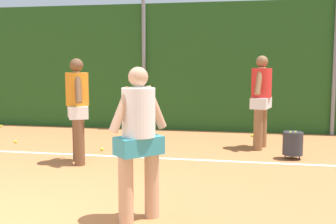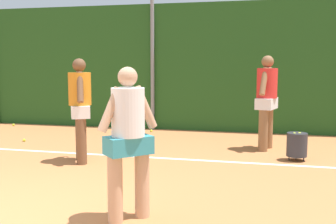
% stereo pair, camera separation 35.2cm
% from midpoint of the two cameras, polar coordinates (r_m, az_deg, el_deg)
% --- Properties ---
extents(ground_plane, '(27.40, 27.40, 0.00)m').
position_cam_midpoint_polar(ground_plane, '(6.61, -12.05, -8.67)').
color(ground_plane, '#C67542').
extents(hedge_fence_backdrop, '(16.20, 0.25, 3.24)m').
position_cam_midpoint_polar(hedge_fence_backdrop, '(11.01, -0.97, 6.14)').
color(hedge_fence_backdrop, '#23511E').
rests_on(hedge_fence_backdrop, ground_plane).
extents(fence_post_center, '(0.10, 0.10, 3.46)m').
position_cam_midpoint_polar(fence_post_center, '(10.84, -1.21, 6.71)').
color(fence_post_center, gray).
rests_on(fence_post_center, ground_plane).
extents(court_baseline_paint, '(11.84, 0.10, 0.01)m').
position_cam_midpoint_polar(court_baseline_paint, '(7.98, -7.19, -5.86)').
color(court_baseline_paint, white).
rests_on(court_baseline_paint, ground_plane).
extents(player_foreground_near, '(0.56, 0.56, 1.70)m').
position_cam_midpoint_polar(player_foreground_near, '(4.55, -3.26, -3.19)').
color(player_foreground_near, tan).
rests_on(player_foreground_near, ground_plane).
extents(player_midcourt, '(0.53, 0.73, 1.82)m').
position_cam_midpoint_polar(player_midcourt, '(7.37, -10.61, 1.01)').
color(player_midcourt, brown).
rests_on(player_midcourt, ground_plane).
extents(player_backcourt_far, '(0.45, 0.77, 1.88)m').
position_cam_midpoint_polar(player_backcourt_far, '(8.55, 14.51, 1.97)').
color(player_backcourt_far, '#8C603D').
rests_on(player_backcourt_far, ground_plane).
extents(ball_hopper, '(0.36, 0.36, 0.51)m').
position_cam_midpoint_polar(ball_hopper, '(7.84, 18.48, -4.25)').
color(ball_hopper, '#2D2D33').
rests_on(ball_hopper, ground_plane).
extents(tennis_ball_0, '(0.07, 0.07, 0.07)m').
position_cam_midpoint_polar(tennis_ball_0, '(9.72, -18.13, -3.69)').
color(tennis_ball_0, '#CCDB33').
rests_on(tennis_ball_0, ground_plane).
extents(tennis_ball_2, '(0.07, 0.07, 0.07)m').
position_cam_midpoint_polar(tennis_ball_2, '(8.42, -7.24, -4.99)').
color(tennis_ball_2, '#CCDB33').
rests_on(tennis_ball_2, ground_plane).
extents(tennis_ball_3, '(0.07, 0.07, 0.07)m').
position_cam_midpoint_polar(tennis_ball_3, '(8.43, -3.94, -4.94)').
color(tennis_ball_3, '#CCDB33').
rests_on(tennis_ball_3, ground_plane).
extents(tennis_ball_4, '(0.07, 0.07, 0.07)m').
position_cam_midpoint_polar(tennis_ball_4, '(10.52, -1.35, -2.58)').
color(tennis_ball_4, '#CCDB33').
rests_on(tennis_ball_4, ground_plane).
extents(tennis_ball_5, '(0.07, 0.07, 0.07)m').
position_cam_midpoint_polar(tennis_ball_5, '(12.23, -19.63, -1.66)').
color(tennis_ball_5, '#CCDB33').
rests_on(tennis_ball_5, ground_plane).
extents(tennis_ball_6, '(0.07, 0.07, 0.07)m').
position_cam_midpoint_polar(tennis_ball_6, '(8.98, 18.58, -4.55)').
color(tennis_ball_6, '#CCDB33').
rests_on(tennis_ball_6, ground_plane).
extents(tennis_ball_7, '(0.07, 0.07, 0.07)m').
position_cam_midpoint_polar(tennis_ball_7, '(10.02, 13.50, -3.24)').
color(tennis_ball_7, '#CCDB33').
rests_on(tennis_ball_7, ground_plane).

